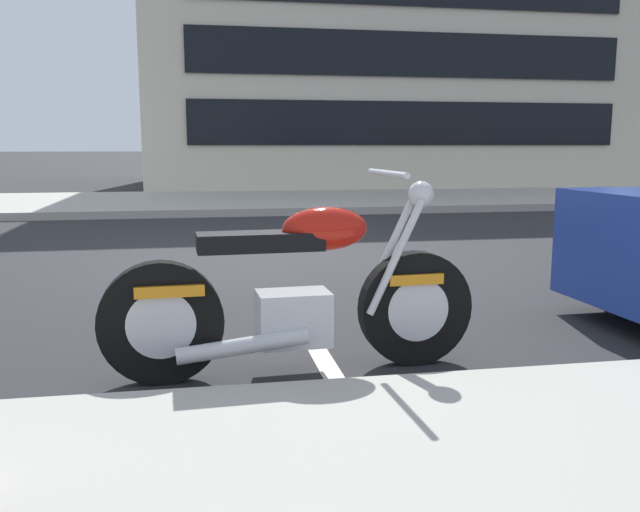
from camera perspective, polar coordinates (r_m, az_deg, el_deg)
name	(u,v)px	position (r m, az deg, el deg)	size (l,w,h in m)	color
ground_plane	(262,257)	(7.73, -4.91, -0.08)	(260.00, 260.00, 0.00)	#28282B
parking_stall_stripe	(324,360)	(4.05, 0.31, -8.79)	(0.12, 2.20, 0.01)	silver
parked_motorcycle	(297,297)	(3.74, -1.95, -3.46)	(2.10, 0.62, 1.13)	black
townhouse_far_uphill	(361,57)	(23.10, 3.45, 16.45)	(13.39, 11.03, 8.23)	beige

